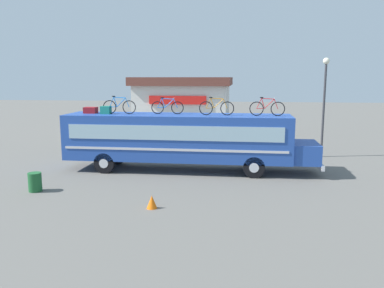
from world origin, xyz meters
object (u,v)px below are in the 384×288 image
at_px(luggage_bag_2, 106,110).
at_px(rooftop_bicycle_4, 267,108).
at_px(street_lamp, 324,94).
at_px(rooftop_bicycle_3, 216,108).
at_px(bus, 183,138).
at_px(luggage_bag_1, 91,110).
at_px(trash_bin, 35,182).
at_px(rooftop_bicycle_1, 119,106).
at_px(traffic_cone, 152,202).
at_px(rooftop_bicycle_2, 167,107).

distance_m(luggage_bag_2, rooftop_bicycle_4, 8.33).
bearing_deg(street_lamp, rooftop_bicycle_3, -142.65).
xyz_separation_m(bus, rooftop_bicycle_4, (4.27, -0.10, 1.60)).
relative_size(luggage_bag_1, luggage_bag_2, 1.32).
bearing_deg(trash_bin, luggage_bag_1, 81.30).
height_order(luggage_bag_2, rooftop_bicycle_4, rooftop_bicycle_4).
relative_size(rooftop_bicycle_1, rooftop_bicycle_3, 1.00).
relative_size(bus, trash_bin, 16.06).
height_order(luggage_bag_1, rooftop_bicycle_3, rooftop_bicycle_3).
bearing_deg(luggage_bag_1, bus, -1.82).
relative_size(rooftop_bicycle_1, rooftop_bicycle_4, 1.01).
height_order(bus, trash_bin, bus).
xyz_separation_m(luggage_bag_2, street_lamp, (12.02, 4.74, 0.72)).
distance_m(luggage_bag_2, rooftop_bicycle_3, 5.81).
height_order(rooftop_bicycle_1, traffic_cone, rooftop_bicycle_1).
distance_m(rooftop_bicycle_3, street_lamp, 7.83).
bearing_deg(rooftop_bicycle_1, luggage_bag_2, -175.82).
xyz_separation_m(rooftop_bicycle_2, rooftop_bicycle_3, (2.59, -0.33, 0.02)).
relative_size(traffic_cone, street_lamp, 0.08).
bearing_deg(luggage_bag_2, rooftop_bicycle_4, -0.05).
distance_m(luggage_bag_1, luggage_bag_2, 0.97).
distance_m(rooftop_bicycle_3, rooftop_bicycle_4, 2.52).
relative_size(luggage_bag_2, rooftop_bicycle_4, 0.29).
xyz_separation_m(rooftop_bicycle_1, rooftop_bicycle_4, (7.61, -0.06, -0.00)).
relative_size(luggage_bag_1, street_lamp, 0.11).
relative_size(luggage_bag_1, traffic_cone, 1.31).
bearing_deg(rooftop_bicycle_3, traffic_cone, -108.28).
bearing_deg(trash_bin, rooftop_bicycle_1, 62.30).
bearing_deg(rooftop_bicycle_2, bus, -15.35).
bearing_deg(luggage_bag_1, rooftop_bicycle_2, 0.99).
distance_m(rooftop_bicycle_1, rooftop_bicycle_2, 2.52).
height_order(rooftop_bicycle_3, street_lamp, street_lamp).
xyz_separation_m(bus, street_lamp, (7.96, 4.64, 2.14)).
xyz_separation_m(bus, rooftop_bicycle_2, (-0.84, 0.23, 1.58)).
distance_m(bus, trash_bin, 7.45).
height_order(rooftop_bicycle_4, trash_bin, rooftop_bicycle_4).
relative_size(bus, rooftop_bicycle_2, 7.63).
bearing_deg(luggage_bag_2, traffic_cone, -57.61).
bearing_deg(rooftop_bicycle_2, luggage_bag_2, -174.19).
xyz_separation_m(rooftop_bicycle_2, trash_bin, (-4.89, -4.81, -2.91)).
height_order(rooftop_bicycle_3, trash_bin, rooftop_bicycle_3).
xyz_separation_m(luggage_bag_2, rooftop_bicycle_4, (8.33, -0.01, 0.19)).
relative_size(luggage_bag_2, rooftop_bicycle_3, 0.28).
xyz_separation_m(luggage_bag_1, rooftop_bicycle_4, (9.27, -0.26, 0.23)).
xyz_separation_m(bus, traffic_cone, (-0.24, -6.12, -1.49)).
xyz_separation_m(trash_bin, traffic_cone, (5.48, -1.54, -0.16)).
xyz_separation_m(bus, trash_bin, (-5.73, -4.58, -1.33)).
distance_m(rooftop_bicycle_3, trash_bin, 9.20).
relative_size(luggage_bag_1, rooftop_bicycle_4, 0.38).
bearing_deg(rooftop_bicycle_4, trash_bin, -155.87).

